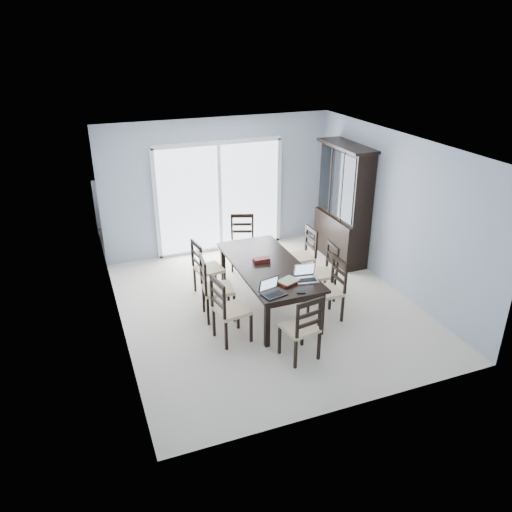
% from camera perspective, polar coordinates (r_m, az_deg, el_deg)
% --- Properties ---
extents(floor, '(5.00, 5.00, 0.00)m').
position_cam_1_polar(floor, '(8.04, 1.33, -5.80)').
color(floor, silver).
rests_on(floor, ground).
extents(ceiling, '(5.00, 5.00, 0.00)m').
position_cam_1_polar(ceiling, '(7.09, 1.54, 12.63)').
color(ceiling, white).
rests_on(ceiling, back_wall).
extents(back_wall, '(4.50, 0.02, 2.60)m').
position_cam_1_polar(back_wall, '(9.70, -4.25, 7.97)').
color(back_wall, '#9DAABC').
rests_on(back_wall, floor).
extents(wall_left, '(0.02, 5.00, 2.60)m').
position_cam_1_polar(wall_left, '(6.99, -15.89, 0.26)').
color(wall_left, '#9DAABC').
rests_on(wall_left, floor).
extents(wall_right, '(0.02, 5.00, 2.60)m').
position_cam_1_polar(wall_right, '(8.53, 15.59, 4.75)').
color(wall_right, '#9DAABC').
rests_on(wall_right, floor).
extents(balcony, '(4.50, 2.00, 0.10)m').
position_cam_1_polar(balcony, '(11.05, -5.56, 2.63)').
color(balcony, gray).
rests_on(balcony, ground).
extents(railing, '(4.50, 0.06, 1.10)m').
position_cam_1_polar(railing, '(11.76, -7.03, 7.05)').
color(railing, '#99999E').
rests_on(railing, balcony).
extents(dining_table, '(1.00, 2.20, 0.75)m').
position_cam_1_polar(dining_table, '(7.72, 1.38, -1.49)').
color(dining_table, black).
rests_on(dining_table, floor).
extents(china_hutch, '(0.50, 1.38, 2.20)m').
position_cam_1_polar(china_hutch, '(9.46, 9.95, 5.78)').
color(china_hutch, black).
rests_on(china_hutch, floor).
extents(sliding_door, '(2.52, 0.05, 2.18)m').
position_cam_1_polar(sliding_door, '(9.74, -4.17, 6.73)').
color(sliding_door, silver).
rests_on(sliding_door, floor).
extents(chair_left_near, '(0.51, 0.50, 1.16)m').
position_cam_1_polar(chair_left_near, '(6.93, -3.52, -5.41)').
color(chair_left_near, black).
rests_on(chair_left_near, floor).
extents(chair_left_mid, '(0.50, 0.48, 1.18)m').
position_cam_1_polar(chair_left_mid, '(7.49, -5.15, -2.91)').
color(chair_left_mid, black).
rests_on(chair_left_mid, floor).
extents(chair_left_far, '(0.48, 0.47, 1.12)m').
position_cam_1_polar(chair_left_far, '(8.16, -6.04, -0.76)').
color(chair_left_far, black).
rests_on(chair_left_far, floor).
extents(chair_right_near, '(0.43, 0.42, 1.12)m').
position_cam_1_polar(chair_right_near, '(7.58, 8.71, -3.01)').
color(chair_right_near, black).
rests_on(chair_right_near, floor).
extents(chair_right_mid, '(0.45, 0.44, 1.09)m').
position_cam_1_polar(chair_right_mid, '(8.13, 7.99, -1.10)').
color(chair_right_mid, black).
rests_on(chair_right_mid, floor).
extents(chair_right_far, '(0.43, 0.42, 1.11)m').
position_cam_1_polar(chair_right_far, '(8.66, 5.65, 0.78)').
color(chair_right_far, black).
rests_on(chair_right_far, floor).
extents(chair_end_near, '(0.49, 0.50, 1.12)m').
position_cam_1_polar(chair_end_near, '(6.56, 5.55, -7.55)').
color(chair_end_near, black).
rests_on(chair_end_near, floor).
extents(chair_end_far, '(0.54, 0.55, 1.13)m').
position_cam_1_polar(chair_end_far, '(9.17, -1.56, 2.36)').
color(chair_end_far, black).
rests_on(chair_end_far, floor).
extents(laptop_dark, '(0.35, 0.29, 0.22)m').
position_cam_1_polar(laptop_dark, '(6.81, 2.09, -4.08)').
color(laptop_dark, black).
rests_on(laptop_dark, dining_table).
extents(laptop_silver, '(0.35, 0.27, 0.22)m').
position_cam_1_polar(laptop_silver, '(7.22, 5.84, -2.45)').
color(laptop_silver, silver).
rests_on(laptop_silver, dining_table).
extents(book_stack, '(0.34, 0.30, 0.05)m').
position_cam_1_polar(book_stack, '(7.14, 3.63, -2.94)').
color(book_stack, maroon).
rests_on(book_stack, dining_table).
extents(cell_phone, '(0.14, 0.09, 0.01)m').
position_cam_1_polar(cell_phone, '(6.91, 5.21, -4.16)').
color(cell_phone, black).
rests_on(cell_phone, dining_table).
extents(game_box, '(0.26, 0.14, 0.06)m').
position_cam_1_polar(game_box, '(7.76, 0.63, -0.47)').
color(game_box, '#4E110F').
rests_on(game_box, dining_table).
extents(hot_tub, '(1.77, 1.60, 0.88)m').
position_cam_1_polar(hot_tub, '(10.83, -7.26, 4.85)').
color(hot_tub, maroon).
rests_on(hot_tub, balcony).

